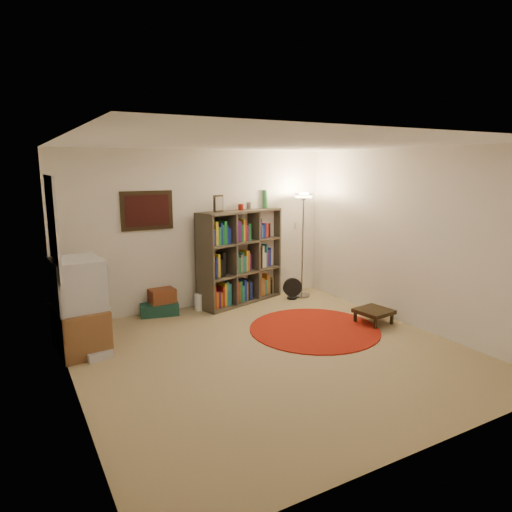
% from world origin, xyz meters
% --- Properties ---
extents(room, '(4.54, 4.54, 2.54)m').
position_xyz_m(room, '(-0.05, 0.05, 1.26)').
color(room, '#988159').
rests_on(room, ground).
extents(bookshelf, '(1.61, 0.86, 1.85)m').
position_xyz_m(bookshelf, '(0.62, 2.11, 0.75)').
color(bookshelf, '#42392C').
rests_on(bookshelf, ground).
extents(floor_lamp, '(0.45, 0.45, 1.80)m').
position_xyz_m(floor_lamp, '(1.73, 1.87, 1.50)').
color(floor_lamp, gray).
rests_on(floor_lamp, ground).
extents(floor_fan, '(0.33, 0.21, 0.37)m').
position_xyz_m(floor_fan, '(1.49, 1.81, 0.19)').
color(floor_fan, black).
rests_on(floor_fan, ground).
extents(tv_stand, '(0.62, 0.84, 1.16)m').
position_xyz_m(tv_stand, '(-2.02, 1.22, 0.56)').
color(tv_stand, brown).
rests_on(tv_stand, ground).
extents(dvd_box, '(0.34, 0.31, 0.10)m').
position_xyz_m(dvd_box, '(-1.90, 0.90, 0.05)').
color(dvd_box, silver).
rests_on(dvd_box, ground).
extents(suitcase, '(0.64, 0.48, 0.18)m').
position_xyz_m(suitcase, '(-0.76, 2.13, 0.09)').
color(suitcase, '#153C30').
rests_on(suitcase, ground).
extents(wicker_basket, '(0.39, 0.29, 0.22)m').
position_xyz_m(wicker_basket, '(-0.71, 2.12, 0.29)').
color(wicker_basket, brown).
rests_on(wicker_basket, suitcase).
extents(paper_towel, '(0.16, 0.16, 0.27)m').
position_xyz_m(paper_towel, '(-0.16, 2.02, 0.13)').
color(paper_towel, white).
rests_on(paper_towel, ground).
extents(red_rug, '(1.82, 1.82, 0.02)m').
position_xyz_m(red_rug, '(0.93, 0.42, 0.01)').
color(red_rug, maroon).
rests_on(red_rug, ground).
extents(side_table, '(0.51, 0.51, 0.21)m').
position_xyz_m(side_table, '(1.84, 0.21, 0.18)').
color(side_table, black).
rests_on(side_table, ground).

